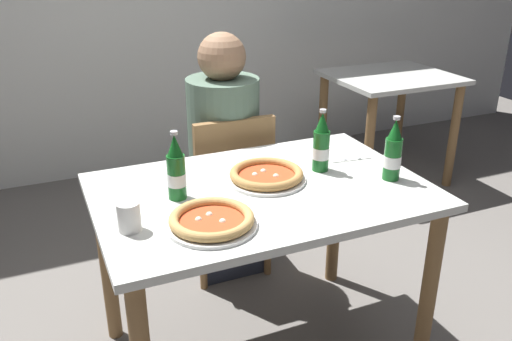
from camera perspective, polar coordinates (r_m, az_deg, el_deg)
The scene contains 11 objects.
dining_table_main at distance 2.02m, azimuth 0.56°, elevation -4.79°, with size 1.20×0.80×0.75m.
chair_behind_table at distance 2.63m, azimuth -2.96°, elevation -1.63°, with size 0.41×0.41×0.85m.
diner_seated at distance 2.63m, azimuth -3.35°, elevation 0.82°, with size 0.34×0.34×1.21m.
dining_table_background at distance 3.82m, azimuth 13.83°, elevation 7.47°, with size 0.80×0.70×0.75m.
pizza_margherita_near at distance 2.02m, azimuth 1.10°, elevation -0.53°, with size 0.30×0.30×0.04m.
pizza_marinara_far at distance 1.71m, azimuth -4.69°, elevation -5.28°, with size 0.29×0.29×0.04m.
beer_bottle_left at distance 2.07m, azimuth 14.23°, elevation 1.78°, with size 0.07×0.07×0.25m.
beer_bottle_center at distance 2.10m, azimuth 6.89°, elevation 2.67°, with size 0.07×0.07×0.25m.
beer_bottle_right at distance 1.88m, azimuth -8.40°, elevation -0.01°, with size 0.07×0.07×0.25m.
napkin_with_cutlery at distance 2.32m, azimuth 9.12°, elevation 1.88°, with size 0.20×0.20×0.01m.
paper_cup at distance 1.72m, azimuth -13.24°, elevation -4.75°, with size 0.07×0.07×0.10m, color white.
Camera 1 is at (-0.73, -1.63, 1.59)m, focal length 37.98 mm.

